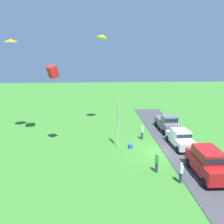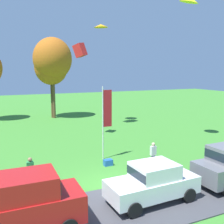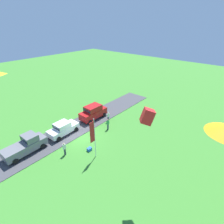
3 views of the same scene
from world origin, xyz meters
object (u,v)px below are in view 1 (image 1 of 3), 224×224
car_sedan_far_end (180,138)px  person_watching_sky (181,173)px  flag_banner (118,118)px  car_suv_mid_row (207,161)px  person_on_lawn (157,163)px  car_pickup_near_entrance (167,123)px  cooler_box (131,146)px  person_beside_suv (142,132)px  kite_box_mid_center (53,72)px  kite_delta_high_right (11,40)px  kite_delta_high_left (102,36)px

car_sedan_far_end → person_watching_sky: 7.18m
car_sedan_far_end → flag_banner: bearing=86.0°
car_suv_mid_row → person_watching_sky: bearing=109.4°
person_on_lawn → flag_banner: size_ratio=0.33×
car_pickup_near_entrance → flag_banner: size_ratio=0.98×
car_pickup_near_entrance → person_on_lawn: (-10.19, 4.08, -0.23)m
cooler_box → person_beside_suv: bearing=-35.3°
person_watching_sky → kite_box_mid_center: 14.85m
kite_box_mid_center → flag_banner: bearing=-92.4°
car_sedan_far_end → person_watching_sky: bearing=160.0°
person_on_lawn → person_beside_suv: 7.49m
person_beside_suv → cooler_box: size_ratio=3.05×
kite_delta_high_right → person_on_lawn: bearing=-124.5°
flag_banner → kite_box_mid_center: bearing=87.6°
person_watching_sky → cooler_box: (6.78, 2.89, -0.68)m
cooler_box → kite_delta_high_right: 17.72m
flag_banner → kite_delta_high_left: kite_delta_high_left is taller
car_suv_mid_row → car_pickup_near_entrance: size_ratio=0.92×
car_suv_mid_row → person_on_lawn: size_ratio=2.71×
car_suv_mid_row → person_watching_sky: car_suv_mid_row is taller
car_suv_mid_row → kite_delta_high_right: bearing=59.7°
car_pickup_near_entrance → kite_delta_high_left: size_ratio=3.26×
car_suv_mid_row → cooler_box: (5.90, 5.37, -1.10)m
car_suv_mid_row → car_pickup_near_entrance: bearing=-0.9°
person_beside_suv → flag_banner: size_ratio=0.33×
car_suv_mid_row → person_on_lawn: (0.81, 3.91, -0.42)m
car_sedan_far_end → kite_box_mid_center: bearing=86.8°
person_watching_sky → person_beside_suv: bearing=7.5°
kite_box_mid_center → person_on_lawn: bearing=-122.0°
person_beside_suv → kite_delta_high_left: bearing=36.0°
person_on_lawn → person_beside_suv: (7.48, -0.23, 0.00)m
person_beside_suv → kite_delta_high_left: (6.09, 4.41, 11.08)m
person_watching_sky → flag_banner: flag_banner is taller
kite_delta_high_right → car_sedan_far_end: bearing=-104.9°
car_suv_mid_row → car_sedan_far_end: 5.87m
car_pickup_near_entrance → flag_banner: bearing=124.2°
car_sedan_far_end → kite_delta_high_left: (8.51, 8.07, 10.92)m
car_pickup_near_entrance → person_watching_sky: bearing=167.4°
cooler_box → kite_delta_high_right: (4.86, 13.03, 10.98)m
car_suv_mid_row → cooler_box: car_suv_mid_row is taller
person_on_lawn → person_beside_suv: size_ratio=1.00×
car_sedan_far_end → car_pickup_near_entrance: (5.13, -0.19, 0.07)m
person_watching_sky → kite_delta_high_left: bearing=20.2°
flag_banner → kite_delta_high_left: bearing=9.9°
car_pickup_near_entrance → flag_banner: 8.57m
car_pickup_near_entrance → cooler_box: size_ratio=9.02×
car_pickup_near_entrance → flag_banner: (-4.67, 6.86, 2.15)m
car_suv_mid_row → kite_delta_high_right: size_ratio=2.93×
kite_box_mid_center → car_suv_mid_row: bearing=-116.6°
person_on_lawn → person_watching_sky: 2.21m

